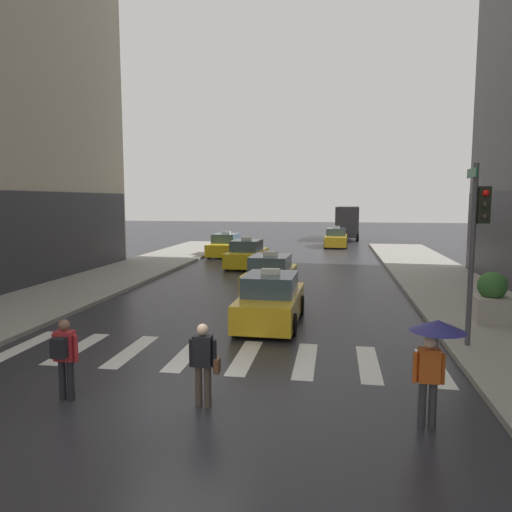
{
  "coord_description": "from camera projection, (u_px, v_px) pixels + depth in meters",
  "views": [
    {
      "loc": [
        2.98,
        -8.76,
        4.0
      ],
      "look_at": [
        0.23,
        8.0,
        2.03
      ],
      "focal_mm": 33.86,
      "sensor_mm": 36.0,
      "label": 1
    }
  ],
  "objects": [
    {
      "name": "box_truck",
      "position": [
        348.0,
        222.0,
        48.42
      ],
      "size": [
        2.53,
        7.62,
        3.35
      ],
      "color": "#2D2D2D",
      "rests_on": "ground"
    },
    {
      "name": "taxi_fourth",
      "position": [
        226.0,
        246.0,
        34.48
      ],
      "size": [
        2.12,
        4.62,
        1.8
      ],
      "color": "yellow",
      "rests_on": "ground"
    },
    {
      "name": "crosswalk_markings",
      "position": [
        216.0,
        355.0,
        12.47
      ],
      "size": [
        11.3,
        2.8,
        0.01
      ],
      "color": "silver",
      "rests_on": "ground"
    },
    {
      "name": "taxi_second",
      "position": [
        271.0,
        276.0,
        20.99
      ],
      "size": [
        2.06,
        4.6,
        1.8
      ],
      "color": "yellow",
      "rests_on": "ground"
    },
    {
      "name": "traffic_light_pole",
      "position": [
        477.0,
        229.0,
        12.52
      ],
      "size": [
        0.44,
        0.84,
        4.8
      ],
      "color": "#47474C",
      "rests_on": "curb_right"
    },
    {
      "name": "taxi_third",
      "position": [
        247.0,
        255.0,
        28.99
      ],
      "size": [
        2.11,
        4.62,
        1.8
      ],
      "color": "yellow",
      "rests_on": "ground"
    },
    {
      "name": "pedestrian_with_umbrella",
      "position": [
        435.0,
        344.0,
        8.39
      ],
      "size": [
        0.96,
        0.96,
        1.94
      ],
      "color": "#333338",
      "rests_on": "ground"
    },
    {
      "name": "ground_plane",
      "position": [
        179.0,
        404.0,
        9.53
      ],
      "size": [
        160.0,
        160.0,
        0.0
      ],
      "primitive_type": "plane",
      "color": "#26262B"
    },
    {
      "name": "pedestrian_with_handbag",
      "position": [
        204.0,
        360.0,
        9.28
      ],
      "size": [
        0.6,
        0.24,
        1.65
      ],
      "color": "#473D33",
      "rests_on": "ground"
    },
    {
      "name": "taxi_fifth",
      "position": [
        336.0,
        239.0,
        41.25
      ],
      "size": [
        2.01,
        4.58,
        1.8
      ],
      "color": "gold",
      "rests_on": "ground"
    },
    {
      "name": "taxi_lead",
      "position": [
        271.0,
        301.0,
        15.74
      ],
      "size": [
        1.98,
        4.57,
        1.8
      ],
      "color": "gold",
      "rests_on": "ground"
    },
    {
      "name": "planter_near_corner",
      "position": [
        492.0,
        299.0,
        15.33
      ],
      "size": [
        1.1,
        1.1,
        1.6
      ],
      "color": "#A8A399",
      "rests_on": "curb_right"
    },
    {
      "name": "pedestrian_with_backpack",
      "position": [
        64.0,
        353.0,
        9.57
      ],
      "size": [
        0.55,
        0.43,
        1.65
      ],
      "color": "black",
      "rests_on": "ground"
    }
  ]
}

